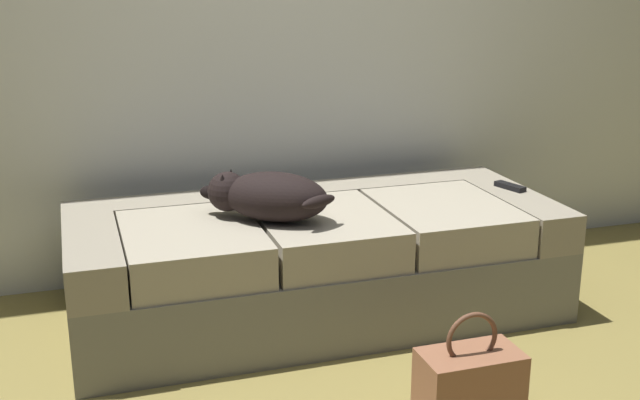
{
  "coord_description": "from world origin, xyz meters",
  "views": [
    {
      "loc": [
        -0.93,
        -1.94,
        1.41
      ],
      "look_at": [
        0.0,
        0.93,
        0.51
      ],
      "focal_mm": 44.61,
      "sensor_mm": 36.0,
      "label": 1
    }
  ],
  "objects": [
    {
      "name": "dog_dark",
      "position": [
        -0.22,
        0.9,
        0.56
      ],
      "size": [
        0.51,
        0.43,
        0.19
      ],
      "color": "black",
      "rests_on": "couch"
    },
    {
      "name": "tv_remote",
      "position": [
        0.9,
        1.0,
        0.47
      ],
      "size": [
        0.09,
        0.16,
        0.02
      ],
      "primitive_type": "cube",
      "rotation": [
        0.0,
        0.0,
        0.29
      ],
      "color": "black",
      "rests_on": "couch"
    },
    {
      "name": "handbag",
      "position": [
        0.21,
        0.05,
        0.13
      ],
      "size": [
        0.32,
        0.18,
        0.38
      ],
      "color": "#8E5A3E",
      "rests_on": "ground"
    },
    {
      "name": "couch",
      "position": [
        0.0,
        0.98,
        0.23
      ],
      "size": [
        1.97,
        0.84,
        0.46
      ],
      "color": "slate",
      "rests_on": "ground"
    }
  ]
}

